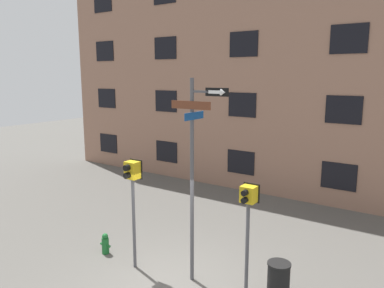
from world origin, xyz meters
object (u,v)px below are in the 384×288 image
at_px(street_sign_pole, 194,165).
at_px(trash_bin, 278,281).
at_px(pedestrian_signal_left, 132,184).
at_px(fire_hydrant, 105,244).
at_px(pedestrian_signal_right, 248,211).

distance_m(street_sign_pole, trash_bin, 3.14).
bearing_deg(street_sign_pole, pedestrian_signal_left, -168.40).
relative_size(street_sign_pole, fire_hydrant, 8.21).
xyz_separation_m(pedestrian_signal_left, fire_hydrant, (-1.18, 0.10, -1.95)).
xyz_separation_m(street_sign_pole, pedestrian_signal_left, (-1.62, -0.33, -0.62)).
relative_size(pedestrian_signal_right, fire_hydrant, 4.47).
xyz_separation_m(street_sign_pole, trash_bin, (1.96, 0.38, -2.42)).
bearing_deg(trash_bin, fire_hydrant, -172.59).
height_order(street_sign_pole, trash_bin, street_sign_pole).
xyz_separation_m(fire_hydrant, trash_bin, (4.76, 0.62, 0.15)).
distance_m(pedestrian_signal_left, pedestrian_signal_right, 3.01).
xyz_separation_m(street_sign_pole, pedestrian_signal_right, (1.37, -0.00, -0.82)).
height_order(fire_hydrant, trash_bin, trash_bin).
height_order(street_sign_pole, pedestrian_signal_right, street_sign_pole).
relative_size(pedestrian_signal_right, trash_bin, 3.03).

